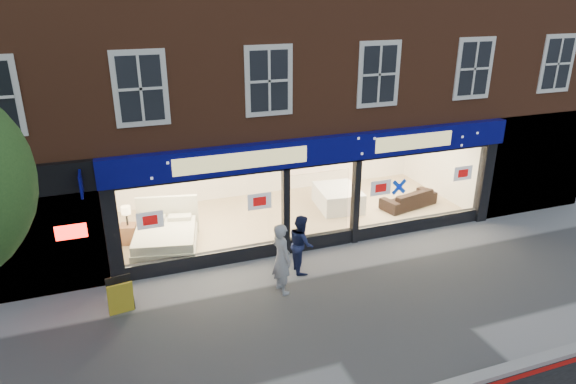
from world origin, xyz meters
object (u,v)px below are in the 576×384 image
a_board (121,296)px  pedestrian_blue (301,243)px  mattress_stack (338,198)px  sofa (408,198)px  display_bed (166,237)px  pedestrian_grey (282,258)px

a_board → pedestrian_blue: 4.55m
mattress_stack → sofa: size_ratio=0.92×
display_bed → a_board: display_bed is taller
display_bed → pedestrian_grey: 3.88m
display_bed → mattress_stack: (5.74, 0.99, -0.00)m
a_board → pedestrian_blue: bearing=-2.6°
display_bed → a_board: (-1.36, -2.67, 0.00)m
mattress_stack → sofa: 2.36m
sofa → a_board: (-9.34, -2.91, 0.05)m
sofa → display_bed: bearing=-11.5°
display_bed → sofa: bearing=14.0°
display_bed → a_board: bearing=-104.7°
display_bed → pedestrian_grey: (2.35, -3.06, 0.46)m
sofa → pedestrian_grey: bearing=17.1°
display_bed → sofa: 7.98m
mattress_stack → a_board: 7.99m
a_board → sofa: bearing=9.8°
a_board → pedestrian_blue: size_ratio=0.56×
a_board → pedestrian_grey: pedestrian_grey is taller
pedestrian_blue → sofa: bearing=-55.8°
display_bed → a_board: size_ratio=2.78×
pedestrian_grey → sofa: bearing=-71.8°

